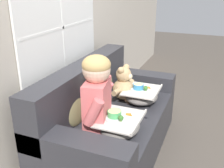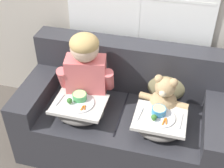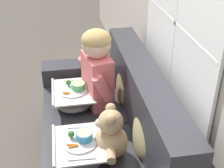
{
  "view_description": "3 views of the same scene",
  "coord_description": "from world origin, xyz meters",
  "px_view_note": "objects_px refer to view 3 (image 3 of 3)",
  "views": [
    {
      "loc": [
        -2.13,
        -0.84,
        1.68
      ],
      "look_at": [
        0.08,
        0.06,
        0.73
      ],
      "focal_mm": 42.0,
      "sensor_mm": 36.0,
      "label": 1
    },
    {
      "loc": [
        0.41,
        -1.95,
        2.27
      ],
      "look_at": [
        -0.09,
        -0.05,
        0.76
      ],
      "focal_mm": 50.0,
      "sensor_mm": 36.0,
      "label": 2
    },
    {
      "loc": [
        1.9,
        -0.24,
        1.97
      ],
      "look_at": [
        -0.12,
        0.11,
        0.77
      ],
      "focal_mm": 50.0,
      "sensor_mm": 36.0,
      "label": 3
    }
  ],
  "objects_px": {
    "throw_pillow_behind_child": "(124,83)",
    "throw_pillow_behind_teddy": "(145,131)",
    "teddy_bear": "(110,136)",
    "couch": "(108,138)",
    "lap_tray_child": "(73,97)",
    "lap_tray_teddy": "(80,150)",
    "child_figure": "(97,65)"
  },
  "relations": [
    {
      "from": "child_figure",
      "to": "lap_tray_child",
      "type": "relative_size",
      "value": 1.55
    },
    {
      "from": "throw_pillow_behind_child",
      "to": "throw_pillow_behind_teddy",
      "type": "height_order",
      "value": "throw_pillow_behind_teddy"
    },
    {
      "from": "lap_tray_teddy",
      "to": "lap_tray_child",
      "type": "bearing_deg",
      "value": 179.95
    },
    {
      "from": "lap_tray_child",
      "to": "lap_tray_teddy",
      "type": "bearing_deg",
      "value": -0.05
    },
    {
      "from": "couch",
      "to": "throw_pillow_behind_child",
      "type": "distance_m",
      "value": 0.49
    },
    {
      "from": "couch",
      "to": "throw_pillow_behind_child",
      "type": "height_order",
      "value": "couch"
    },
    {
      "from": "child_figure",
      "to": "lap_tray_teddy",
      "type": "bearing_deg",
      "value": -17.4
    },
    {
      "from": "throw_pillow_behind_teddy",
      "to": "child_figure",
      "type": "xyz_separation_m",
      "value": [
        -0.66,
        -0.23,
        0.19
      ]
    },
    {
      "from": "teddy_bear",
      "to": "throw_pillow_behind_child",
      "type": "bearing_deg",
      "value": 160.33
    },
    {
      "from": "throw_pillow_behind_child",
      "to": "lap_tray_teddy",
      "type": "relative_size",
      "value": 0.94
    },
    {
      "from": "child_figure",
      "to": "couch",
      "type": "bearing_deg",
      "value": 5.94
    },
    {
      "from": "child_figure",
      "to": "lap_tray_child",
      "type": "height_order",
      "value": "child_figure"
    },
    {
      "from": "couch",
      "to": "lap_tray_child",
      "type": "distance_m",
      "value": 0.46
    },
    {
      "from": "throw_pillow_behind_teddy",
      "to": "lap_tray_teddy",
      "type": "bearing_deg",
      "value": -90.12
    },
    {
      "from": "teddy_bear",
      "to": "lap_tray_child",
      "type": "height_order",
      "value": "teddy_bear"
    },
    {
      "from": "throw_pillow_behind_teddy",
      "to": "lap_tray_teddy",
      "type": "relative_size",
      "value": 0.98
    },
    {
      "from": "throw_pillow_behind_child",
      "to": "lap_tray_child",
      "type": "xyz_separation_m",
      "value": [
        -0.0,
        -0.44,
        -0.1
      ]
    },
    {
      "from": "teddy_bear",
      "to": "child_figure",
      "type": "bearing_deg",
      "value": 179.65
    },
    {
      "from": "throw_pillow_behind_child",
      "to": "couch",
      "type": "bearing_deg",
      "value": -30.86
    },
    {
      "from": "teddy_bear",
      "to": "lap_tray_child",
      "type": "relative_size",
      "value": 0.97
    },
    {
      "from": "couch",
      "to": "throw_pillow_behind_teddy",
      "type": "xyz_separation_m",
      "value": [
        0.33,
        0.2,
        0.3
      ]
    },
    {
      "from": "lap_tray_teddy",
      "to": "throw_pillow_behind_child",
      "type": "bearing_deg",
      "value": 146.39
    },
    {
      "from": "lap_tray_child",
      "to": "couch",
      "type": "bearing_deg",
      "value": 36.0
    },
    {
      "from": "throw_pillow_behind_teddy",
      "to": "child_figure",
      "type": "height_order",
      "value": "child_figure"
    },
    {
      "from": "couch",
      "to": "lap_tray_child",
      "type": "relative_size",
      "value": 4.12
    },
    {
      "from": "throw_pillow_behind_child",
      "to": "throw_pillow_behind_teddy",
      "type": "xyz_separation_m",
      "value": [
        0.66,
        0.0,
        0.0
      ]
    },
    {
      "from": "couch",
      "to": "throw_pillow_behind_teddy",
      "type": "height_order",
      "value": "couch"
    },
    {
      "from": "throw_pillow_behind_teddy",
      "to": "teddy_bear",
      "type": "distance_m",
      "value": 0.24
    },
    {
      "from": "lap_tray_teddy",
      "to": "throw_pillow_behind_teddy",
      "type": "bearing_deg",
      "value": 89.88
    },
    {
      "from": "throw_pillow_behind_teddy",
      "to": "teddy_bear",
      "type": "relative_size",
      "value": 0.96
    },
    {
      "from": "lap_tray_child",
      "to": "teddy_bear",
      "type": "bearing_deg",
      "value": 17.01
    },
    {
      "from": "throw_pillow_behind_child",
      "to": "teddy_bear",
      "type": "relative_size",
      "value": 0.92
    }
  ]
}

